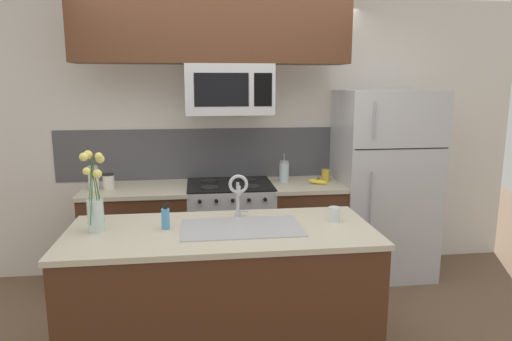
{
  "coord_description": "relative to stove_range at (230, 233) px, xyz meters",
  "views": [
    {
      "loc": [
        -0.28,
        -3.1,
        1.82
      ],
      "look_at": [
        0.16,
        0.27,
        1.16
      ],
      "focal_mm": 32.0,
      "sensor_mm": 36.0,
      "label": 1
    }
  ],
  "objects": [
    {
      "name": "ground_plane",
      "position": [
        -0.0,
        -0.9,
        -0.46
      ],
      "size": [
        10.0,
        10.0,
        0.0
      ],
      "primitive_type": "plane",
      "color": "brown"
    },
    {
      "name": "rear_partition",
      "position": [
        0.3,
        0.38,
        0.84
      ],
      "size": [
        5.2,
        0.1,
        2.6
      ],
      "primitive_type": "cube",
      "color": "silver",
      "rests_on": "ground"
    },
    {
      "name": "splash_band",
      "position": [
        -0.0,
        0.32,
        0.69
      ],
      "size": [
        3.18,
        0.01,
        0.48
      ],
      "primitive_type": "cube",
      "color": "#4C4C51",
      "rests_on": "rear_partition"
    },
    {
      "name": "back_counter_left",
      "position": [
        -0.83,
        0.0,
        -0.01
      ],
      "size": [
        0.92,
        0.65,
        0.91
      ],
      "color": "#4C2B19",
      "rests_on": "ground"
    },
    {
      "name": "back_counter_right",
      "position": [
        0.7,
        0.0,
        -0.01
      ],
      "size": [
        0.67,
        0.65,
        0.91
      ],
      "color": "#4C2B19",
      "rests_on": "ground"
    },
    {
      "name": "stove_range",
      "position": [
        0.0,
        0.0,
        0.0
      ],
      "size": [
        0.76,
        0.64,
        0.93
      ],
      "color": "#B7BABF",
      "rests_on": "ground"
    },
    {
      "name": "microwave",
      "position": [
        0.0,
        -0.02,
        1.3
      ],
      "size": [
        0.74,
        0.4,
        0.42
      ],
      "color": "#B7BABF"
    },
    {
      "name": "upper_cabinet_band",
      "position": [
        -0.13,
        -0.05,
        1.81
      ],
      "size": [
        2.29,
        0.34,
        0.6
      ],
      "primitive_type": "cube",
      "color": "#4C2B19"
    },
    {
      "name": "refrigerator",
      "position": [
        1.45,
        0.02,
        0.41
      ],
      "size": [
        0.87,
        0.74,
        1.75
      ],
      "color": "#B7BABF",
      "rests_on": "ground"
    },
    {
      "name": "storage_jar_tall",
      "position": [
        -1.17,
        -0.03,
        0.55
      ],
      "size": [
        0.09,
        0.09,
        0.21
      ],
      "color": "silver",
      "rests_on": "back_counter_left"
    },
    {
      "name": "storage_jar_medium",
      "position": [
        -1.05,
        -0.01,
        0.51
      ],
      "size": [
        0.1,
        0.1,
        0.13
      ],
      "color": "silver",
      "rests_on": "back_counter_left"
    },
    {
      "name": "banana_bunch",
      "position": [
        0.8,
        -0.06,
        0.47
      ],
      "size": [
        0.19,
        0.12,
        0.08
      ],
      "color": "yellow",
      "rests_on": "back_counter_right"
    },
    {
      "name": "french_press",
      "position": [
        0.51,
        0.06,
        0.55
      ],
      "size": [
        0.09,
        0.09,
        0.27
      ],
      "color": "silver",
      "rests_on": "back_counter_right"
    },
    {
      "name": "coffee_tin",
      "position": [
        0.9,
        0.05,
        0.5
      ],
      "size": [
        0.08,
        0.08,
        0.11
      ],
      "primitive_type": "cylinder",
      "color": "gold",
      "rests_on": "back_counter_right"
    },
    {
      "name": "island_counter",
      "position": [
        -0.14,
        -1.25,
        -0.01
      ],
      "size": [
        1.93,
        0.84,
        0.91
      ],
      "color": "#4C2B19",
      "rests_on": "ground"
    },
    {
      "name": "kitchen_sink",
      "position": [
        -0.02,
        -1.25,
        0.38
      ],
      "size": [
        0.76,
        0.44,
        0.16
      ],
      "color": "#ADAFB5",
      "rests_on": "island_counter"
    },
    {
      "name": "sink_faucet",
      "position": [
        -0.02,
        -1.03,
        0.65
      ],
      "size": [
        0.14,
        0.14,
        0.31
      ],
      "color": "#B7BABF",
      "rests_on": "island_counter"
    },
    {
      "name": "dish_soap_bottle",
      "position": [
        -0.49,
        -1.2,
        0.52
      ],
      "size": [
        0.06,
        0.05,
        0.16
      ],
      "color": "#4C93C6",
      "rests_on": "island_counter"
    },
    {
      "name": "spare_glass",
      "position": [
        0.61,
        -1.18,
        0.5
      ],
      "size": [
        0.07,
        0.07,
        0.1
      ],
      "color": "silver",
      "rests_on": "island_counter"
    },
    {
      "name": "flower_vase",
      "position": [
        -0.91,
        -1.19,
        0.62
      ],
      "size": [
        0.14,
        0.24,
        0.5
      ],
      "color": "silver",
      "rests_on": "island_counter"
    }
  ]
}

